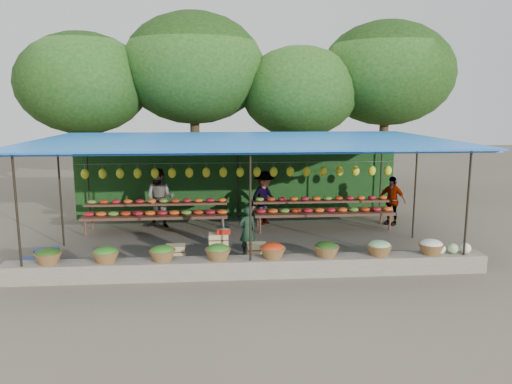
{
  "coord_description": "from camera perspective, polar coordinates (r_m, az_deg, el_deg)",
  "views": [
    {
      "loc": [
        -0.73,
        -13.24,
        3.77
      ],
      "look_at": [
        0.37,
        0.2,
        1.35
      ],
      "focal_mm": 35.0,
      "sensor_mm": 36.0,
      "label": 1
    }
  ],
  "objects": [
    {
      "name": "weighing_scale",
      "position": [
        11.65,
        -3.73,
        -4.34
      ],
      "size": [
        0.33,
        0.33,
        0.35
      ],
      "color": "#B61F0E",
      "rests_on": "crate_counter"
    },
    {
      "name": "blue_crate_back",
      "position": [
        13.08,
        -22.78,
        -6.68
      ],
      "size": [
        0.57,
        0.44,
        0.32
      ],
      "primitive_type": "cube",
      "rotation": [
        0.0,
        0.0,
        0.12
      ],
      "color": "navy",
      "rests_on": "ground"
    },
    {
      "name": "blue_crate_front",
      "position": [
        12.53,
        -24.39,
        -7.59
      ],
      "size": [
        0.5,
        0.37,
        0.29
      ],
      "primitive_type": "cube",
      "rotation": [
        0.0,
        0.0,
        -0.06
      ],
      "color": "navy",
      "rests_on": "ground"
    },
    {
      "name": "crate_counter",
      "position": [
        11.8,
        -4.43,
        -6.9
      ],
      "size": [
        2.35,
        0.35,
        0.77
      ],
      "color": "tan",
      "rests_on": "ground"
    },
    {
      "name": "customer_left",
      "position": [
        15.42,
        -10.93,
        -0.71
      ],
      "size": [
        1.02,
        0.87,
        1.82
      ],
      "primitive_type": "imported",
      "rotation": [
        0.0,
        0.0,
        -0.23
      ],
      "color": "slate",
      "rests_on": "ground"
    },
    {
      "name": "stone_curb",
      "position": [
        11.11,
        -0.69,
        -8.58
      ],
      "size": [
        10.6,
        0.55,
        0.4
      ],
      "primitive_type": "cube",
      "color": "#655B51",
      "rests_on": "ground"
    },
    {
      "name": "tree_row",
      "position": [
        19.39,
        -1.06,
        12.93
      ],
      "size": [
        16.51,
        5.5,
        7.12
      ],
      "color": "#382514",
      "rests_on": "ground"
    },
    {
      "name": "vendor_seated",
      "position": [
        12.44,
        -0.98,
        -4.46
      ],
      "size": [
        0.54,
        0.46,
        1.26
      ],
      "primitive_type": "imported",
      "rotation": [
        0.0,
        0.0,
        3.55
      ],
      "color": "#173421",
      "rests_on": "ground"
    },
    {
      "name": "fruit_table_left",
      "position": [
        15.04,
        -11.32,
        -2.17
      ],
      "size": [
        4.21,
        0.95,
        0.93
      ],
      "color": "#4E301F",
      "rests_on": "ground"
    },
    {
      "name": "ground",
      "position": [
        13.79,
        -1.49,
        -5.7
      ],
      "size": [
        60.0,
        60.0,
        0.0
      ],
      "primitive_type": "plane",
      "color": "brown",
      "rests_on": "ground"
    },
    {
      "name": "customer_mid",
      "position": [
        15.61,
        0.95,
        -0.67
      ],
      "size": [
        1.23,
        1.16,
        1.67
      ],
      "primitive_type": "imported",
      "rotation": [
        0.0,
        0.0,
        0.68
      ],
      "color": "slate",
      "rests_on": "ground"
    },
    {
      "name": "netting_backdrop",
      "position": [
        16.6,
        -2.12,
        1.43
      ],
      "size": [
        10.6,
        0.06,
        2.5
      ],
      "primitive_type": "cube",
      "color": "#1F4F1C",
      "rests_on": "ground"
    },
    {
      "name": "fruit_table_right",
      "position": [
        15.28,
        7.65,
        -1.87
      ],
      "size": [
        4.21,
        0.95,
        0.93
      ],
      "color": "#4E301F",
      "rests_on": "ground"
    },
    {
      "name": "stall_canopy",
      "position": [
        13.38,
        -1.56,
        5.47
      ],
      "size": [
        10.8,
        6.6,
        2.82
      ],
      "color": "black",
      "rests_on": "ground"
    },
    {
      "name": "produce_baskets",
      "position": [
        10.99,
        -1.22,
        -6.79
      ],
      "size": [
        8.98,
        0.58,
        0.34
      ],
      "color": "brown",
      "rests_on": "stone_curb"
    },
    {
      "name": "customer_right",
      "position": [
        16.12,
        15.24,
        -0.94
      ],
      "size": [
        0.9,
        0.89,
        1.52
      ],
      "primitive_type": "imported",
      "rotation": [
        0.0,
        0.0,
        -0.76
      ],
      "color": "slate",
      "rests_on": "ground"
    }
  ]
}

